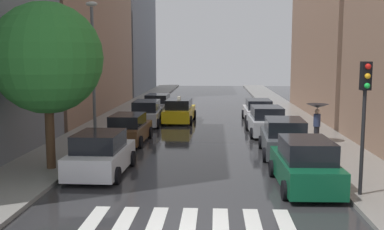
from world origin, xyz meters
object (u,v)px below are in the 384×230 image
at_px(parked_car_right_nearest, 305,165).
at_px(traffic_light_right_corner, 365,99).
at_px(taxi_midroad, 179,111).
at_px(parked_car_right_fourth, 258,111).
at_px(parked_car_left_fourth, 158,105).
at_px(lamp_post_left, 93,63).
at_px(parked_car_left_third, 147,114).
at_px(pedestrian_foreground, 317,113).
at_px(parked_car_right_second, 284,138).
at_px(parked_car_right_third, 266,122).
at_px(street_tree_left, 47,58).
at_px(parked_car_left_nearest, 101,155).
at_px(parked_car_left_second, 128,129).

height_order(parked_car_right_nearest, traffic_light_right_corner, traffic_light_right_corner).
bearing_deg(taxi_midroad, parked_car_right_fourth, -83.12).
height_order(parked_car_left_fourth, lamp_post_left, lamp_post_left).
distance_m(parked_car_right_fourth, traffic_light_right_corner, 17.71).
relative_size(taxi_midroad, traffic_light_right_corner, 1.11).
relative_size(parked_car_left_third, pedestrian_foreground, 2.38).
distance_m(parked_car_right_second, parked_car_right_third, 5.55).
relative_size(parked_car_right_third, lamp_post_left, 0.60).
relative_size(taxi_midroad, street_tree_left, 0.72).
distance_m(parked_car_right_nearest, traffic_light_right_corner, 3.15).
bearing_deg(parked_car_right_fourth, parked_car_left_nearest, 152.67).
bearing_deg(parked_car_left_third, traffic_light_right_corner, -149.50).
distance_m(parked_car_left_third, parked_car_right_fourth, 7.90).
distance_m(parked_car_left_fourth, parked_car_right_third, 12.02).
relative_size(parked_car_left_third, parked_car_right_second, 1.05).
relative_size(pedestrian_foreground, traffic_light_right_corner, 0.47).
height_order(pedestrian_foreground, lamp_post_left, lamp_post_left).
bearing_deg(parked_car_left_second, parked_car_right_second, -107.23).
distance_m(parked_car_right_third, street_tree_left, 13.69).
bearing_deg(parked_car_right_second, parked_car_left_fourth, 29.67).
distance_m(parked_car_left_nearest, street_tree_left, 4.30).
xyz_separation_m(parked_car_left_nearest, parked_car_left_fourth, (-0.11, 18.66, -0.04)).
relative_size(parked_car_left_second, lamp_post_left, 0.61).
height_order(parked_car_left_fourth, pedestrian_foreground, pedestrian_foreground).
bearing_deg(lamp_post_left, parked_car_right_second, -12.50).
xyz_separation_m(parked_car_left_fourth, street_tree_left, (-1.98, -18.35, 3.78)).
bearing_deg(street_tree_left, parked_car_right_nearest, -10.20).
height_order(parked_car_left_nearest, pedestrian_foreground, pedestrian_foreground).
xyz_separation_m(parked_car_left_second, lamp_post_left, (-1.65, -0.60, 3.55)).
bearing_deg(parked_car_left_nearest, parked_car_right_fourth, -25.70).
bearing_deg(traffic_light_right_corner, pedestrian_foreground, 86.40).
height_order(parked_car_left_fourth, parked_car_right_nearest, parked_car_right_nearest).
xyz_separation_m(parked_car_left_nearest, pedestrian_foreground, (9.77, 6.44, 0.88)).
height_order(parked_car_left_fourth, taxi_midroad, taxi_midroad).
height_order(parked_car_right_second, street_tree_left, street_tree_left).
distance_m(parked_car_right_nearest, taxi_midroad, 16.80).
distance_m(parked_car_left_second, parked_car_left_fourth, 12.16).
relative_size(parked_car_right_fourth, taxi_midroad, 0.99).
height_order(parked_car_right_third, lamp_post_left, lamp_post_left).
distance_m(parked_car_left_fourth, street_tree_left, 18.84).
xyz_separation_m(parked_car_left_second, parked_car_left_fourth, (0.04, 12.16, 0.02)).
relative_size(parked_car_left_nearest, parked_car_right_fourth, 0.89).
relative_size(parked_car_right_nearest, lamp_post_left, 0.61).
relative_size(parked_car_left_third, lamp_post_left, 0.66).
bearing_deg(parked_car_left_fourth, parked_car_right_nearest, -157.55).
relative_size(parked_car_left_fourth, parked_car_right_second, 1.01).
xyz_separation_m(parked_car_left_third, taxi_midroad, (2.07, 1.57, -0.01)).
relative_size(taxi_midroad, lamp_post_left, 0.66).
bearing_deg(parked_car_right_nearest, parked_car_left_second, 43.17).
xyz_separation_m(parked_car_right_nearest, traffic_light_right_corner, (1.56, -1.18, 2.46)).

